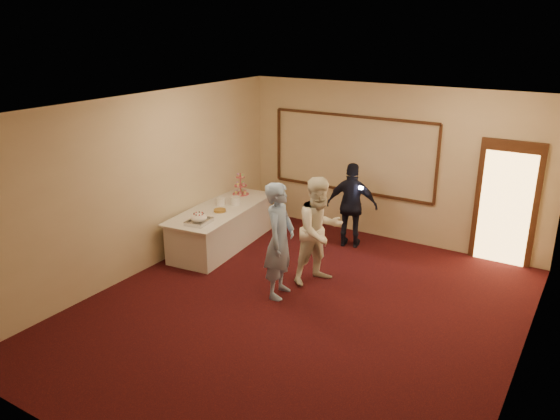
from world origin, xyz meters
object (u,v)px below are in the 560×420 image
at_px(plate_stack_a, 221,201).
at_px(man, 280,240).
at_px(plate_stack_b, 235,201).
at_px(guest, 352,205).
at_px(woman, 320,231).
at_px(pavlova_tray, 199,219).
at_px(tart, 220,211).
at_px(buffet_table, 222,226).
at_px(cupcake_stand, 241,186).

height_order(plate_stack_a, man, man).
distance_m(plate_stack_b, guest, 2.21).
bearing_deg(woman, man, -175.58).
bearing_deg(pavlova_tray, plate_stack_b, 93.32).
xyz_separation_m(tart, guest, (1.95, 1.51, 0.02)).
distance_m(buffet_table, plate_stack_b, 0.55).
height_order(buffet_table, plate_stack_a, plate_stack_a).
xyz_separation_m(plate_stack_b, guest, (1.96, 1.01, -0.04)).
xyz_separation_m(pavlova_tray, plate_stack_b, (-0.07, 1.16, 0.00)).
distance_m(pavlova_tray, tart, 0.66).
xyz_separation_m(buffet_table, plate_stack_a, (-0.10, 0.11, 0.46)).
bearing_deg(buffet_table, plate_stack_a, 133.03).
relative_size(tart, woman, 0.15).
bearing_deg(cupcake_stand, plate_stack_a, -84.43).
bearing_deg(pavlova_tray, buffet_table, 102.31).
distance_m(buffet_table, pavlova_tray, 1.02).
bearing_deg(plate_stack_b, man, -36.90).
relative_size(buffet_table, guest, 1.63).
distance_m(cupcake_stand, plate_stack_a, 0.77).
bearing_deg(plate_stack_a, buffet_table, -46.97).
xyz_separation_m(buffet_table, plate_stack_b, (0.13, 0.27, 0.46)).
bearing_deg(guest, pavlova_tray, 34.45).
bearing_deg(woman, plate_stack_a, 104.44).
xyz_separation_m(pavlova_tray, man, (1.79, -0.24, 0.07)).
distance_m(cupcake_stand, woman, 2.75).
distance_m(pavlova_tray, cupcake_stand, 1.79).
height_order(buffet_table, plate_stack_b, plate_stack_b).
bearing_deg(buffet_table, woman, -9.37).
bearing_deg(woman, plate_stack_b, 99.29).
xyz_separation_m(cupcake_stand, woman, (2.46, -1.24, -0.05)).
relative_size(buffet_table, plate_stack_a, 14.53).
xyz_separation_m(cupcake_stand, plate_stack_b, (0.30, -0.60, -0.09)).
height_order(buffet_table, pavlova_tray, pavlova_tray).
relative_size(pavlova_tray, plate_stack_a, 2.81).
bearing_deg(plate_stack_a, pavlova_tray, -73.37).
relative_size(plate_stack_b, man, 0.10).
height_order(plate_stack_b, guest, guest).
bearing_deg(pavlova_tray, cupcake_stand, 101.97).
relative_size(cupcake_stand, tart, 1.87).
bearing_deg(woman, guest, 32.43).
xyz_separation_m(pavlova_tray, plate_stack_a, (-0.30, 1.00, -0.00)).
bearing_deg(plate_stack_a, guest, 28.06).
distance_m(man, woman, 0.80).
xyz_separation_m(plate_stack_a, plate_stack_b, (0.23, 0.16, 0.00)).
xyz_separation_m(plate_stack_a, man, (2.09, -1.23, 0.07)).
xyz_separation_m(man, guest, (0.11, 2.40, -0.10)).
bearing_deg(pavlova_tray, man, -7.55).
bearing_deg(man, buffet_table, 49.05).
distance_m(pavlova_tray, guest, 2.88).
relative_size(plate_stack_b, guest, 0.12).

